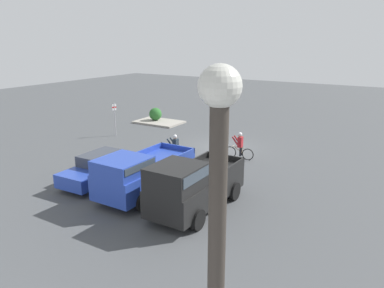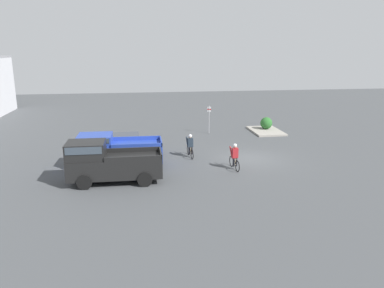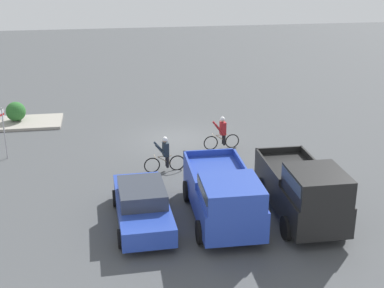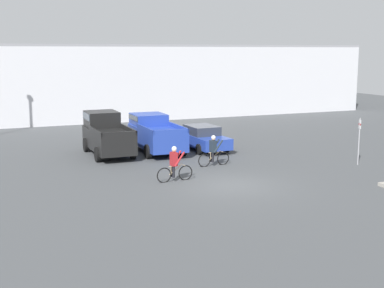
% 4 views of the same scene
% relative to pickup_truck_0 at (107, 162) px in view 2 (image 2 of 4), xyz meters
% --- Properties ---
extents(ground_plane, '(80.00, 80.00, 0.00)m').
position_rel_pickup_truck_0_xyz_m(ground_plane, '(3.25, -9.15, -1.19)').
color(ground_plane, '#424447').
extents(pickup_truck_0, '(2.18, 5.09, 2.33)m').
position_rel_pickup_truck_0_xyz_m(pickup_truck_0, '(0.00, 0.00, 0.00)').
color(pickup_truck_0, black).
rests_on(pickup_truck_0, ground_plane).
extents(pickup_truck_1, '(2.33, 5.13, 2.08)m').
position_rel_pickup_truck_0_xyz_m(pickup_truck_1, '(2.80, -0.28, -0.10)').
color(pickup_truck_1, '#233D9E').
rests_on(pickup_truck_1, ground_plane).
extents(sedan_0, '(2.02, 4.72, 1.43)m').
position_rel_pickup_truck_0_xyz_m(sedan_0, '(5.60, -0.73, -0.48)').
color(sedan_0, '#233D9E').
rests_on(sedan_0, ground_plane).
extents(cyclist_0, '(1.81, 0.49, 1.60)m').
position_rel_pickup_truck_0_xyz_m(cyclist_0, '(4.28, -5.20, -0.41)').
color(cyclist_0, black).
rests_on(cyclist_0, ground_plane).
extents(cyclist_1, '(1.78, 0.49, 1.63)m').
position_rel_pickup_truck_0_xyz_m(cyclist_1, '(1.26, -7.52, -0.39)').
color(cyclist_1, black).
rests_on(cyclist_1, ground_plane).
extents(fire_lane_sign, '(0.14, 0.29, 2.43)m').
position_rel_pickup_truck_0_xyz_m(fire_lane_sign, '(11.28, -7.86, 0.27)').
color(fire_lane_sign, '#9E9EA3').
rests_on(fire_lane_sign, ground_plane).
extents(curb_island, '(3.87, 2.52, 0.15)m').
position_rel_pickup_truck_0_xyz_m(curb_island, '(11.09, -12.98, -1.12)').
color(curb_island, gray).
rests_on(curb_island, ground_plane).
extents(shrub, '(1.07, 1.07, 1.07)m').
position_rel_pickup_truck_0_xyz_m(shrub, '(11.58, -13.16, -0.51)').
color(shrub, '#286028').
rests_on(shrub, curb_island).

